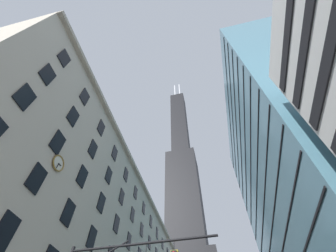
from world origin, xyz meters
name	(u,v)px	position (x,y,z in m)	size (l,w,h in m)	color
dark_skyscraper	(186,221)	(-13.11, 98.85, 60.77)	(26.35, 26.35, 210.34)	black
glass_office_midrise	(301,179)	(19.30, 30.64, 28.54)	(16.70, 44.99, 57.08)	teal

